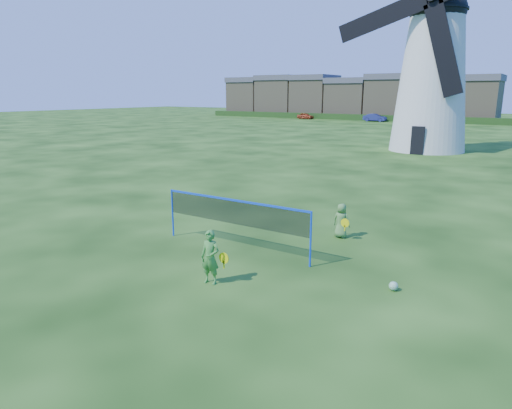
{
  "coord_description": "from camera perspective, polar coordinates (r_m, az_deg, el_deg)",
  "views": [
    {
      "loc": [
        7.06,
        -9.88,
        4.56
      ],
      "look_at": [
        0.2,
        0.5,
        1.5
      ],
      "focal_mm": 31.86,
      "sensor_mm": 36.0,
      "label": 1
    }
  ],
  "objects": [
    {
      "name": "terraced_houses",
      "position": [
        88.55,
        11.39,
        13.15
      ],
      "size": [
        51.1,
        8.4,
        8.37
      ],
      "color": "#8B7E5D",
      "rests_on": "ground"
    },
    {
      "name": "ground",
      "position": [
        12.97,
        -1.97,
        -6.77
      ],
      "size": [
        220.0,
        220.0,
        0.0
      ],
      "primitive_type": "plane",
      "color": "black",
      "rests_on": "ground"
    },
    {
      "name": "badminton_net",
      "position": [
        13.34,
        -2.71,
        -1.05
      ],
      "size": [
        5.05,
        0.05,
        1.55
      ],
      "color": "blue",
      "rests_on": "ground"
    },
    {
      "name": "car_right",
      "position": [
        78.78,
        14.71,
        10.51
      ],
      "size": [
        3.77,
        1.33,
        1.24
      ],
      "primitive_type": "imported",
      "rotation": [
        0.0,
        0.0,
        1.58
      ],
      "color": "navy",
      "rests_on": "ground"
    },
    {
      "name": "play_ball",
      "position": [
        11.41,
        16.88,
        -9.78
      ],
      "size": [
        0.22,
        0.22,
        0.22
      ],
      "primitive_type": "sphere",
      "color": "green",
      "rests_on": "ground"
    },
    {
      "name": "hedge",
      "position": [
        81.36,
        12.72,
        10.62
      ],
      "size": [
        62.0,
        0.8,
        1.0
      ],
      "primitive_type": "cube",
      "color": "#193814",
      "rests_on": "ground"
    },
    {
      "name": "windmill",
      "position": [
        39.41,
        21.28,
        15.2
      ],
      "size": [
        14.11,
        5.83,
        18.3
      ],
      "color": "white",
      "rests_on": "ground"
    },
    {
      "name": "car_left",
      "position": [
        83.77,
        6.23,
        10.99
      ],
      "size": [
        3.33,
        1.71,
        1.08
      ],
      "primitive_type": "imported",
      "rotation": [
        0.0,
        0.0,
        1.43
      ],
      "color": "#A03A1D",
      "rests_on": "ground"
    },
    {
      "name": "player_girl",
      "position": [
        11.17,
        -5.76,
        -6.61
      ],
      "size": [
        0.69,
        0.39,
        1.35
      ],
      "rotation": [
        0.0,
        0.0,
        0.14
      ],
      "color": "#418B37",
      "rests_on": "ground"
    },
    {
      "name": "player_boy",
      "position": [
        14.89,
        10.67,
        -2.01
      ],
      "size": [
        0.64,
        0.41,
        1.12
      ],
      "rotation": [
        0.0,
        0.0,
        3.15
      ],
      "color": "#588E44",
      "rests_on": "ground"
    }
  ]
}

